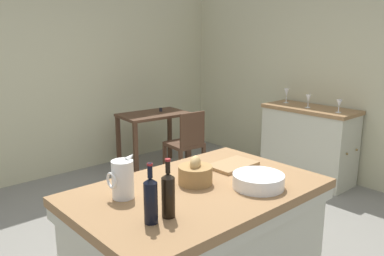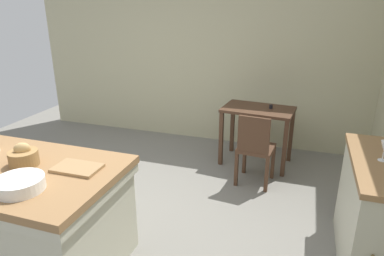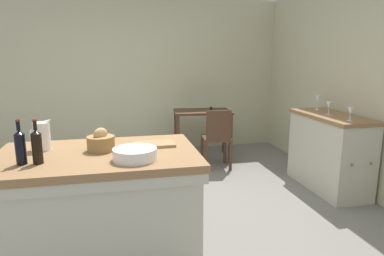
{
  "view_description": "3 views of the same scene",
  "coord_description": "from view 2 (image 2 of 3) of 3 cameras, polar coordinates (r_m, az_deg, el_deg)",
  "views": [
    {
      "loc": [
        -2.04,
        -2.33,
        1.82
      ],
      "look_at": [
        0.47,
        0.46,
        0.92
      ],
      "focal_mm": 36.85,
      "sensor_mm": 36.0,
      "label": 1
    },
    {
      "loc": [
        1.59,
        -2.45,
        2.07
      ],
      "look_at": [
        0.59,
        0.56,
        0.91
      ],
      "focal_mm": 32.17,
      "sensor_mm": 36.0,
      "label": 2
    },
    {
      "loc": [
        -0.27,
        -3.3,
        1.62
      ],
      "look_at": [
        0.58,
        0.53,
        0.79
      ],
      "focal_mm": 31.53,
      "sensor_mm": 36.0,
      "label": 3
    }
  ],
  "objects": [
    {
      "name": "writing_desk",
      "position": [
        4.6,
        10.85,
        1.7
      ],
      "size": [
        0.95,
        0.65,
        0.83
      ],
      "color": "#472D1E",
      "rests_on": "ground"
    },
    {
      "name": "bread_basket",
      "position": [
        2.97,
        -26.15,
        -4.35
      ],
      "size": [
        0.22,
        0.22,
        0.19
      ],
      "color": "olive",
      "rests_on": "island_table"
    },
    {
      "name": "island_table",
      "position": [
        3.17,
        -25.97,
        -12.51
      ],
      "size": [
        1.59,
        1.02,
        0.87
      ],
      "color": "olive",
      "rests_on": "ground"
    },
    {
      "name": "wooden_chair",
      "position": [
        4.09,
        10.43,
        -3.18
      ],
      "size": [
        0.44,
        0.44,
        0.89
      ],
      "color": "#472D1E",
      "rests_on": "ground"
    },
    {
      "name": "ground_plane",
      "position": [
        3.58,
        -12.32,
        -15.81
      ],
      "size": [
        6.76,
        6.76,
        0.0
      ],
      "primitive_type": "plane",
      "color": "slate"
    },
    {
      "name": "wash_bowl",
      "position": [
        2.62,
        -26.66,
        -8.32
      ],
      "size": [
        0.33,
        0.33,
        0.09
      ],
      "primitive_type": "cylinder",
      "color": "white",
      "rests_on": "island_table"
    },
    {
      "name": "cutting_board",
      "position": [
        2.77,
        -18.49,
        -6.31
      ],
      "size": [
        0.36,
        0.23,
        0.02
      ],
      "primitive_type": "cube",
      "rotation": [
        0.0,
        0.0,
        0.02
      ],
      "color": "#99754C",
      "rests_on": "island_table"
    },
    {
      "name": "side_cabinet",
      "position": [
        3.21,
        28.42,
        -12.54
      ],
      "size": [
        0.52,
        1.16,
        0.94
      ],
      "color": "olive",
      "rests_on": "ground"
    },
    {
      "name": "wall_back",
      "position": [
        5.35,
        0.96,
        11.81
      ],
      "size": [
        5.32,
        0.12,
        2.6
      ],
      "primitive_type": "cube",
      "color": "#B7B28E",
      "rests_on": "ground"
    }
  ]
}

